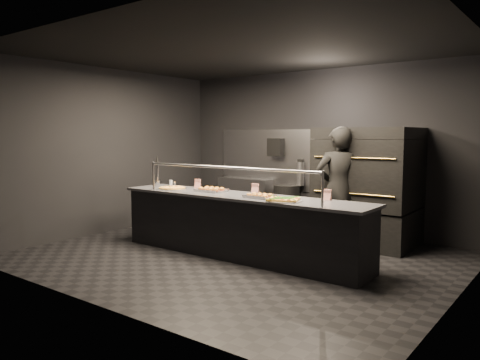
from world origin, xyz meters
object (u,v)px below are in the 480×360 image
at_px(service_counter, 239,226).
at_px(towel_dispenser, 276,147).
at_px(fire_extinguisher, 300,173).
at_px(square_pizza, 283,200).
at_px(round_pizza, 172,188).
at_px(trash_bin, 286,207).
at_px(beer_tap, 157,176).
at_px(worker, 338,189).
at_px(slider_tray_a, 211,190).
at_px(slider_tray_b, 260,196).
at_px(pizza_oven, 368,186).
at_px(prep_shelf, 245,200).

xyz_separation_m(service_counter, towel_dispenser, (-0.90, 2.39, 1.09)).
distance_m(fire_extinguisher, square_pizza, 2.82).
xyz_separation_m(towel_dispenser, round_pizza, (-0.42, -2.45, -0.61)).
bearing_deg(service_counter, trash_bin, 103.76).
bearing_deg(beer_tap, worker, 19.68).
xyz_separation_m(slider_tray_a, slider_tray_b, (1.01, -0.13, -0.00)).
height_order(pizza_oven, beer_tap, pizza_oven).
bearing_deg(service_counter, worker, 51.89).
distance_m(slider_tray_a, square_pizza, 1.47).
bearing_deg(slider_tray_a, prep_shelf, 113.96).
bearing_deg(square_pizza, pizza_oven, 80.31).
relative_size(round_pizza, trash_bin, 0.59).
height_order(pizza_oven, prep_shelf, pizza_oven).
bearing_deg(round_pizza, beer_tap, 157.46).
height_order(round_pizza, trash_bin, round_pizza).
relative_size(towel_dispenser, square_pizza, 0.70).
distance_m(beer_tap, slider_tray_a, 1.36).
distance_m(pizza_oven, prep_shelf, 2.88).
xyz_separation_m(round_pizza, slider_tray_a, (0.72, 0.13, 0.01)).
height_order(service_counter, prep_shelf, service_counter).
distance_m(towel_dispenser, slider_tray_a, 2.42).
bearing_deg(slider_tray_b, fire_extinguisher, 107.08).
bearing_deg(fire_extinguisher, round_pizza, -111.60).
bearing_deg(trash_bin, round_pizza, -108.89).
relative_size(prep_shelf, towel_dispenser, 3.43).
relative_size(pizza_oven, slider_tray_a, 3.93).
relative_size(beer_tap, slider_tray_a, 1.11).
height_order(fire_extinguisher, round_pizza, fire_extinguisher).
bearing_deg(trash_bin, pizza_oven, -10.41).
height_order(service_counter, round_pizza, service_counter).
xyz_separation_m(prep_shelf, round_pizza, (0.28, -2.38, 0.49)).
xyz_separation_m(pizza_oven, prep_shelf, (-2.80, 0.42, -0.52)).
bearing_deg(slider_tray_a, slider_tray_b, -7.51).
bearing_deg(beer_tap, pizza_oven, 28.37).
bearing_deg(towel_dispenser, slider_tray_a, -82.64).
distance_m(slider_tray_a, worker, 1.97).
xyz_separation_m(pizza_oven, worker, (-0.22, -0.65, -0.00)).
height_order(beer_tap, slider_tray_b, beer_tap).
bearing_deg(trash_bin, worker, -32.61).
relative_size(service_counter, worker, 2.13).
bearing_deg(worker, square_pizza, 43.81).
height_order(pizza_oven, fire_extinguisher, pizza_oven).
bearing_deg(slider_tray_b, slider_tray_a, 172.49).
bearing_deg(round_pizza, prep_shelf, 96.61).
bearing_deg(fire_extinguisher, beer_tap, -126.01).
height_order(pizza_oven, square_pizza, pizza_oven).
bearing_deg(fire_extinguisher, pizza_oven, -17.89).
bearing_deg(trash_bin, square_pizza, -59.54).
bearing_deg(pizza_oven, round_pizza, -142.16).
height_order(towel_dispenser, slider_tray_b, towel_dispenser).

